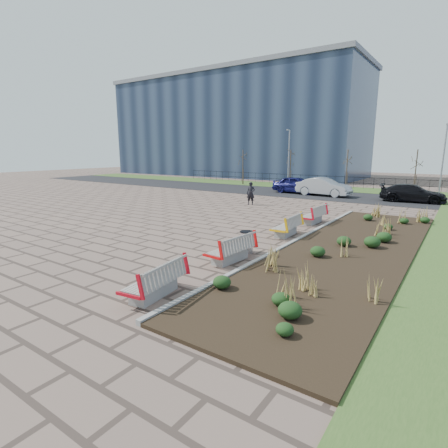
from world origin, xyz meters
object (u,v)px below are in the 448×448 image
Objects in this scene: litter_bin at (247,242)px; pedestrian at (251,193)px; car_black at (412,193)px; bench_a at (154,279)px; bench_b at (230,248)px; car_silver at (324,187)px; car_blue at (297,185)px; lamp_east at (443,162)px; lamp_west at (289,159)px; bench_d at (313,214)px; bench_c at (286,225)px.

pedestrian is at bearing 119.54° from litter_bin.
pedestrian is 12.75m from car_black.
litter_bin is (-0.10, 5.12, -0.08)m from bench_a.
bench_b is 0.45× the size of car_black.
litter_bin is 0.18× the size of car_black.
bench_a is at bearing -167.72° from car_silver.
bench_b is 20.71m from car_black.
lamp_east is (11.22, 4.14, 2.25)m from car_blue.
lamp_west is (-2.78, 4.14, 2.25)m from car_blue.
bench_d is at bearing -159.73° from car_silver.
bench_c is (0.00, 8.59, 0.00)m from bench_a.
pedestrian is 0.36× the size of car_silver.
bench_c is 1.00× the size of bench_d.
lamp_east is (5.00, 20.00, 2.54)m from bench_c.
bench_d is 0.35× the size of lamp_east.
lamp_east is at bearing 73.20° from bench_c.
pedestrian is at bearing -77.62° from lamp_west.
bench_d is (0.00, 12.04, 0.00)m from bench_a.
lamp_east is (5.10, 23.47, 2.62)m from litter_bin.
litter_bin is 19.43m from car_black.
bench_c and bench_d have the same top height.
car_blue is (-6.22, 20.65, 0.29)m from bench_b.
pedestrian is (-6.13, 10.81, 0.43)m from litter_bin.
car_blue is 2.73m from car_silver.
lamp_west is (-5.48, 4.52, 2.24)m from car_silver.
car_black is (3.57, 19.09, 0.28)m from litter_bin.
litter_bin is 0.14× the size of lamp_east.
bench_c is 17.03m from car_blue.
lamp_east reaches higher than bench_c.
lamp_east is at bearing -58.09° from car_silver.
lamp_west is (-9.00, 16.54, 2.54)m from bench_d.
pedestrian is 8.58m from car_silver.
bench_d is at bearing 87.23° from bench_c.
lamp_west is at bearing 89.17° from pedestrian.
lamp_east is at bearing -65.31° from car_blue.
car_silver is (2.70, -0.37, 0.01)m from car_blue.
pedestrian is at bearing 165.58° from car_silver.
bench_c is at bearing -65.77° from lamp_west.
car_blue is (0.00, 8.51, -0.05)m from pedestrian.
bench_b is 13.64m from pedestrian.
lamp_east reaches higher than litter_bin.
car_silver is at bearing 100.23° from litter_bin.
bench_d is 6.92m from litter_bin.
bench_b is at bearing -85.80° from litter_bin.
car_black is at bearing 79.42° from litter_bin.
car_silver reaches higher than litter_bin.
car_silver is 6.99m from car_black.
bench_c is 9.63m from pedestrian.
pedestrian is (-6.22, 3.89, 0.34)m from bench_d.
lamp_west reaches higher than bench_a.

